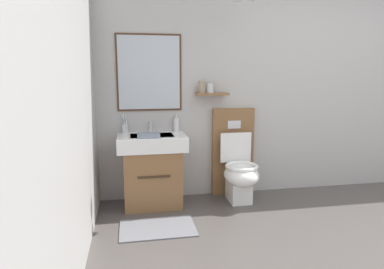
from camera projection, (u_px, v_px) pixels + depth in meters
The scene contains 9 objects.
wall_back at pixel (321, 74), 4.01m from camera, with size 5.48×0.56×2.75m.
wall_left at pixel (44, 76), 1.68m from camera, with size 0.12×3.95×2.75m, color #B7B5B2.
bath_mat at pixel (158, 228), 3.06m from camera, with size 0.68×0.44×0.01m, color slate.
vanity_sink_left at pixel (152, 168), 3.56m from camera, with size 0.70×0.49×0.76m.
tap_on_left_sink at pixel (150, 125), 3.66m from camera, with size 0.03×0.13×0.11m.
toilet at pixel (237, 166), 3.74m from camera, with size 0.48×0.63×1.00m.
toothbrush_cup at pixel (125, 127), 3.60m from camera, with size 0.07×0.07×0.20m.
soap_dispenser at pixel (176, 124), 3.71m from camera, with size 0.06×0.06×0.18m.
folded_hand_towel at pixel (149, 135), 3.35m from camera, with size 0.22×0.16×0.04m, color gray.
Camera 1 is at (-2.26, -1.82, 1.39)m, focal length 31.58 mm.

